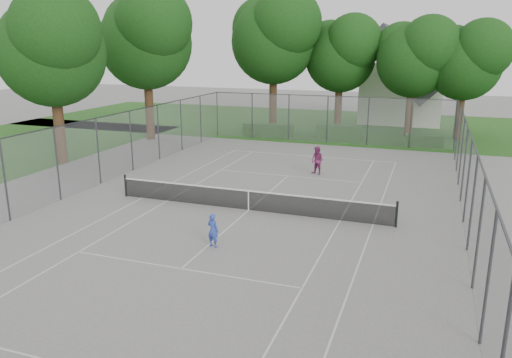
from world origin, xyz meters
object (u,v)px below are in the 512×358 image
(woman_player, at_px, (317,161))
(girl_player, at_px, (213,230))
(tennis_net, at_px, (248,199))
(house, at_px, (402,84))

(woman_player, bearing_deg, girl_player, -71.83)
(tennis_net, height_order, girl_player, girl_player)
(house, relative_size, woman_player, 5.58)
(tennis_net, bearing_deg, woman_player, 78.67)
(house, distance_m, woman_player, 22.36)
(house, height_order, woman_player, house)
(house, distance_m, girl_player, 33.98)
(house, bearing_deg, girl_player, -97.23)
(tennis_net, xyz_separation_m, girl_player, (0.22, -4.31, 0.13))
(tennis_net, relative_size, house, 1.43)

